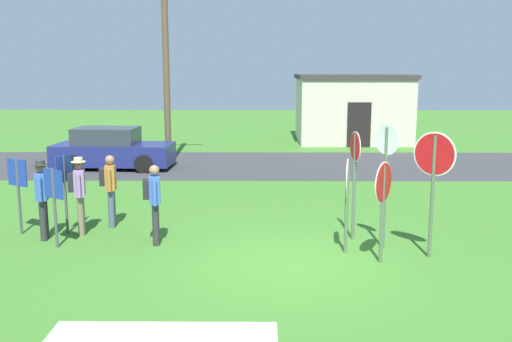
# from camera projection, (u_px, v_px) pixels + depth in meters

# --- Properties ---
(ground_plane) EXTENTS (80.00, 80.00, 0.00)m
(ground_plane) POSITION_uv_depth(u_px,v_px,m) (290.00, 264.00, 10.71)
(ground_plane) COLOR #3D7528
(street_asphalt) EXTENTS (60.00, 6.40, 0.01)m
(street_asphalt) POSITION_uv_depth(u_px,v_px,m) (275.00, 165.00, 21.71)
(street_asphalt) COLOR #38383A
(street_asphalt) RESTS_ON ground
(building_background) EXTENTS (5.57, 4.77, 3.35)m
(building_background) POSITION_uv_depth(u_px,v_px,m) (352.00, 108.00, 28.50)
(building_background) COLOR beige
(building_background) RESTS_ON ground
(utility_pole) EXTENTS (1.80, 0.24, 8.81)m
(utility_pole) POSITION_uv_depth(u_px,v_px,m) (165.00, 43.00, 21.07)
(utility_pole) COLOR brown
(utility_pole) RESTS_ON ground
(parked_car_on_street) EXTENTS (4.37, 2.16, 1.51)m
(parked_car_on_street) POSITION_uv_depth(u_px,v_px,m) (112.00, 150.00, 20.86)
(parked_car_on_street) COLOR navy
(parked_car_on_street) RESTS_ON ground
(stop_sign_leaning_right) EXTENTS (0.38, 0.49, 2.55)m
(stop_sign_leaning_right) POSITION_uv_depth(u_px,v_px,m) (386.00, 168.00, 11.36)
(stop_sign_leaning_right) COLOR #51664C
(stop_sign_leaning_right) RESTS_ON ground
(stop_sign_rear_right) EXTENTS (0.13, 0.65, 2.35)m
(stop_sign_rear_right) POSITION_uv_depth(u_px,v_px,m) (355.00, 168.00, 11.98)
(stop_sign_rear_right) COLOR #51664C
(stop_sign_rear_right) RESTS_ON ground
(stop_sign_tallest) EXTENTS (0.45, 0.67, 1.95)m
(stop_sign_tallest) POSITION_uv_depth(u_px,v_px,m) (383.00, 194.00, 10.56)
(stop_sign_tallest) COLOR #51664C
(stop_sign_tallest) RESTS_ON ground
(stop_sign_leaning_left) EXTENTS (0.17, 0.77, 1.91)m
(stop_sign_leaning_left) POSITION_uv_depth(u_px,v_px,m) (347.00, 190.00, 11.13)
(stop_sign_leaning_left) COLOR #51664C
(stop_sign_leaning_left) RESTS_ON ground
(stop_sign_nearest) EXTENTS (0.65, 0.57, 2.48)m
(stop_sign_nearest) POSITION_uv_depth(u_px,v_px,m) (434.00, 171.00, 10.78)
(stop_sign_nearest) COLOR #51664C
(stop_sign_nearest) RESTS_ON ground
(person_in_teal) EXTENTS (0.38, 0.57, 1.69)m
(person_in_teal) POSITION_uv_depth(u_px,v_px,m) (110.00, 186.00, 13.06)
(person_in_teal) COLOR #4C5670
(person_in_teal) RESTS_ON ground
(person_near_signs) EXTENTS (0.39, 0.56, 1.69)m
(person_near_signs) POSITION_uv_depth(u_px,v_px,m) (154.00, 199.00, 11.75)
(person_near_signs) COLOR #2D2D33
(person_near_signs) RESTS_ON ground
(person_in_blue) EXTENTS (0.42, 0.56, 1.74)m
(person_in_blue) POSITION_uv_depth(u_px,v_px,m) (79.00, 190.00, 12.44)
(person_in_blue) COLOR #7A6B56
(person_in_blue) RESTS_ON ground
(person_with_sunhat) EXTENTS (0.31, 0.56, 1.74)m
(person_with_sunhat) POSITION_uv_depth(u_px,v_px,m) (42.00, 195.00, 12.08)
(person_with_sunhat) COLOR #2D2D33
(person_with_sunhat) RESTS_ON ground
(info_panel_leftmost) EXTENTS (0.54, 0.31, 1.70)m
(info_panel_leftmost) POSITION_uv_depth(u_px,v_px,m) (18.00, 183.00, 12.44)
(info_panel_leftmost) COLOR #4C4C51
(info_panel_leftmost) RESTS_ON ground
(info_panel_middle) EXTENTS (0.16, 0.59, 1.78)m
(info_panel_middle) POSITION_uv_depth(u_px,v_px,m) (65.00, 180.00, 12.45)
(info_panel_middle) COLOR #4C4C51
(info_panel_middle) RESTS_ON ground
(info_panel_rightmost) EXTENTS (0.51, 0.36, 1.64)m
(info_panel_rightmost) POSITION_uv_depth(u_px,v_px,m) (54.00, 194.00, 11.50)
(info_panel_rightmost) COLOR #4C4C51
(info_panel_rightmost) RESTS_ON ground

